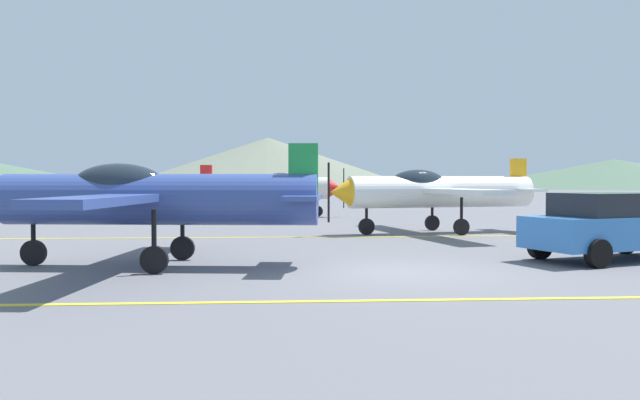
% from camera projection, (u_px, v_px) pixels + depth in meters
% --- Properties ---
extents(ground_plane, '(400.00, 400.00, 0.00)m').
position_uv_depth(ground_plane, '(400.00, 272.00, 13.46)').
color(ground_plane, slate).
extents(apron_line_near, '(80.00, 0.16, 0.01)m').
position_uv_depth(apron_line_near, '(436.00, 300.00, 10.33)').
color(apron_line_near, yellow).
rests_on(apron_line_near, ground_plane).
extents(apron_line_far, '(80.00, 0.16, 0.01)m').
position_uv_depth(apron_line_far, '(354.00, 237.00, 21.77)').
color(apron_line_far, yellow).
rests_on(apron_line_far, ground_plane).
extents(airplane_near, '(7.96, 9.14, 2.73)m').
position_uv_depth(airplane_near, '(146.00, 197.00, 14.35)').
color(airplane_near, '#33478C').
rests_on(airplane_near, ground_plane).
extents(airplane_mid, '(7.99, 9.10, 2.73)m').
position_uv_depth(airplane_mid, '(434.00, 191.00, 23.33)').
color(airplane_mid, white).
rests_on(airplane_mid, ground_plane).
extents(airplane_far, '(7.99, 9.08, 2.73)m').
position_uv_depth(airplane_far, '(269.00, 187.00, 34.15)').
color(airplane_far, silver).
rests_on(airplane_far, ground_plane).
extents(car_sedan, '(4.65, 3.13, 1.62)m').
position_uv_depth(car_sedan, '(612.00, 225.00, 15.44)').
color(car_sedan, '#3372BF').
rests_on(car_sedan, ground_plane).
extents(traffic_cone_front, '(0.36, 0.36, 0.59)m').
position_uv_depth(traffic_cone_front, '(611.00, 236.00, 18.86)').
color(traffic_cone_front, black).
rests_on(traffic_cone_front, ground_plane).
extents(hill_centerleft, '(59.35, 59.35, 10.01)m').
position_uv_depth(hill_centerleft, '(268.00, 164.00, 123.58)').
color(hill_centerleft, slate).
rests_on(hill_centerleft, ground_plane).
extents(hill_centerright, '(69.20, 69.20, 6.67)m').
position_uv_depth(hill_centerright, '(614.00, 174.00, 148.64)').
color(hill_centerright, '#4C6651').
rests_on(hill_centerright, ground_plane).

